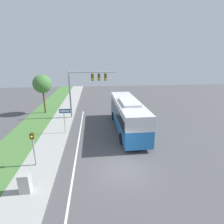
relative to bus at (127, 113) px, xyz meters
name	(u,v)px	position (x,y,z in m)	size (l,w,h in m)	color
ground_plane	(123,169)	(-1.76, -7.41, -1.95)	(80.00, 80.00, 0.00)	#4C4C4F
sidewalk	(36,174)	(-7.96, -7.41, -1.89)	(2.80, 80.00, 0.12)	#9E9E99
lane_divider_near	(74,172)	(-5.36, -7.41, -1.95)	(0.14, 30.00, 0.01)	silver
bus	(127,113)	(0.00, 0.00, 0.00)	(2.69, 11.05, 3.58)	#236BB7
signal_gantry	(86,84)	(-4.64, 4.74, 2.73)	(6.28, 0.41, 6.38)	#939399
pedestrian_signal	(33,144)	(-8.24, -6.33, -0.06)	(0.28, 0.34, 2.75)	#939399
street_sign	(65,116)	(-6.84, -0.47, 0.03)	(1.15, 0.08, 2.85)	#939399
utility_cabinet	(25,183)	(-8.00, -9.15, -1.22)	(0.63, 0.51, 1.22)	#A8A8A3
roadside_tree	(42,84)	(-10.89, 7.33, 2.38)	(2.59, 2.59, 5.56)	brown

